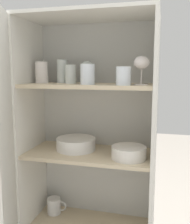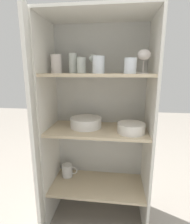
% 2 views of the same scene
% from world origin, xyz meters
% --- Properties ---
extents(cupboard_back_panel, '(0.75, 0.02, 1.51)m').
position_xyz_m(cupboard_back_panel, '(0.00, 0.36, 0.75)').
color(cupboard_back_panel, silver).
rests_on(cupboard_back_panel, ground_plane).
extents(cupboard_side_left, '(0.02, 0.38, 1.51)m').
position_xyz_m(cupboard_side_left, '(-0.37, 0.17, 0.75)').
color(cupboard_side_left, white).
rests_on(cupboard_side_left, ground_plane).
extents(cupboard_side_right, '(0.02, 0.38, 1.51)m').
position_xyz_m(cupboard_side_right, '(0.37, 0.17, 0.75)').
color(cupboard_side_right, white).
rests_on(cupboard_side_right, ground_plane).
extents(cupboard_top_panel, '(0.75, 0.38, 0.02)m').
position_xyz_m(cupboard_top_panel, '(0.00, 0.17, 1.52)').
color(cupboard_top_panel, white).
rests_on(cupboard_top_panel, cupboard_side_left).
extents(shelf_board_middle, '(0.72, 0.35, 0.02)m').
position_xyz_m(shelf_board_middle, '(0.00, 0.17, 0.75)').
color(shelf_board_middle, beige).
extents(shelf_board_upper, '(0.72, 0.35, 0.02)m').
position_xyz_m(shelf_board_upper, '(0.00, 0.17, 1.14)').
color(shelf_board_upper, beige).
extents(cupboard_door, '(0.16, 0.35, 1.51)m').
position_xyz_m(cupboard_door, '(-0.30, -0.19, 0.75)').
color(cupboard_door, silver).
rests_on(cupboard_door, ground_plane).
extents(tumbler_glass_0, '(0.08, 0.08, 0.12)m').
position_xyz_m(tumbler_glass_0, '(-0.29, 0.19, 1.22)').
color(tumbler_glass_0, silver).
rests_on(tumbler_glass_0, shelf_board_upper).
extents(tumbler_glass_1, '(0.07, 0.07, 0.14)m').
position_xyz_m(tumbler_glass_1, '(-0.19, 0.26, 1.22)').
color(tumbler_glass_1, white).
rests_on(tumbler_glass_1, shelf_board_upper).
extents(tumbler_glass_2, '(0.08, 0.08, 0.11)m').
position_xyz_m(tumbler_glass_2, '(0.01, 0.10, 1.21)').
color(tumbler_glass_2, white).
rests_on(tumbler_glass_2, shelf_board_upper).
extents(tumbler_glass_3, '(0.08, 0.08, 0.09)m').
position_xyz_m(tumbler_glass_3, '(0.21, 0.07, 1.20)').
color(tumbler_glass_3, white).
rests_on(tumbler_glass_3, shelf_board_upper).
extents(tumbler_glass_4, '(0.06, 0.06, 0.11)m').
position_xyz_m(tumbler_glass_4, '(-0.12, 0.20, 1.21)').
color(tumbler_glass_4, white).
rests_on(tumbler_glass_4, shelf_board_upper).
extents(wine_glass_0, '(0.08, 0.08, 0.13)m').
position_xyz_m(wine_glass_0, '(-0.04, 0.27, 1.25)').
color(wine_glass_0, white).
rests_on(wine_glass_0, shelf_board_upper).
extents(wine_glass_1, '(0.08, 0.08, 0.15)m').
position_xyz_m(wine_glass_1, '(0.29, 0.12, 1.26)').
color(wine_glass_1, silver).
rests_on(wine_glass_1, shelf_board_upper).
extents(plate_stack_white, '(0.23, 0.23, 0.07)m').
position_xyz_m(plate_stack_white, '(-0.09, 0.20, 0.79)').
color(plate_stack_white, white).
rests_on(plate_stack_white, shelf_board_middle).
extents(mixing_bowl_large, '(0.19, 0.19, 0.07)m').
position_xyz_m(mixing_bowl_large, '(0.24, 0.12, 0.79)').
color(mixing_bowl_large, silver).
rests_on(mixing_bowl_large, shelf_board_middle).
extents(coffee_mug_primary, '(0.13, 0.09, 0.10)m').
position_xyz_m(coffee_mug_primary, '(-0.26, 0.25, 0.35)').
color(coffee_mug_primary, white).
rests_on(coffee_mug_primary, shelf_board_lower).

